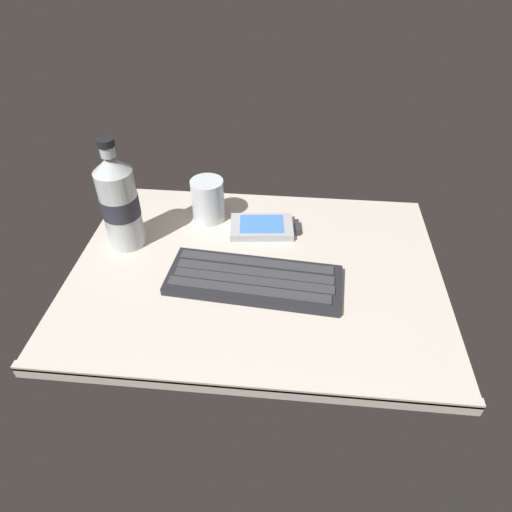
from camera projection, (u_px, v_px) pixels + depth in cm
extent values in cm
cube|color=beige|center=(256.00, 273.00, 78.95)|extent=(64.00, 48.00, 2.00)
cube|color=beige|center=(240.00, 382.00, 60.23)|extent=(64.00, 1.20, 0.80)
cube|color=#232328|center=(252.00, 280.00, 75.15)|extent=(29.78, 13.25, 1.40)
cube|color=#3D3D42|center=(255.00, 263.00, 77.09)|extent=(26.75, 4.10, 0.30)
cube|color=#3D3D42|center=(253.00, 272.00, 75.43)|extent=(26.75, 4.10, 0.30)
cube|color=#3D3D42|center=(251.00, 281.00, 73.78)|extent=(26.75, 4.10, 0.30)
cube|color=#3D3D42|center=(248.00, 290.00, 72.12)|extent=(26.75, 4.10, 0.30)
cube|color=#B7BABF|center=(264.00, 227.00, 86.57)|extent=(12.70, 8.76, 1.40)
cube|color=#4C8CEA|center=(264.00, 224.00, 86.09)|extent=(8.95, 6.73, 0.10)
cube|color=#333338|center=(297.00, 227.00, 86.60)|extent=(1.17, 3.86, 1.12)
cylinder|color=silver|center=(208.00, 200.00, 87.41)|extent=(6.40, 6.40, 8.50)
cylinder|color=red|center=(208.00, 204.00, 88.05)|extent=(5.50, 5.50, 6.12)
cylinder|color=silver|center=(121.00, 209.00, 79.31)|extent=(6.60, 6.60, 15.00)
cone|color=silver|center=(111.00, 164.00, 73.58)|extent=(6.60, 6.60, 2.80)
cylinder|color=silver|center=(108.00, 151.00, 72.09)|extent=(2.51, 2.51, 1.80)
cylinder|color=black|center=(106.00, 142.00, 71.13)|extent=(2.77, 2.77, 1.20)
cylinder|color=#2D2D38|center=(120.00, 205.00, 78.83)|extent=(6.73, 6.73, 3.80)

